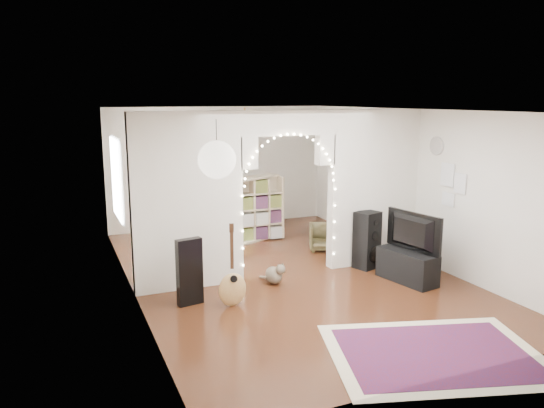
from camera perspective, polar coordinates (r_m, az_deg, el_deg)
name	(u,v)px	position (r m, az deg, el deg)	size (l,w,h in m)	color
floor	(287,273)	(8.96, 1.59, -7.46)	(7.50, 7.50, 0.00)	black
ceiling	(288,110)	(8.48, 1.69, 10.07)	(5.00, 7.50, 0.02)	white
wall_back	(219,167)	(12.10, -5.72, 3.98)	(5.00, 0.02, 2.70)	silver
wall_front	(444,257)	(5.52, 17.99, -5.40)	(5.00, 0.02, 2.70)	silver
wall_left	(130,206)	(7.94, -15.03, -0.21)	(0.02, 7.50, 2.70)	silver
wall_right	(413,185)	(9.90, 14.95, 2.03)	(0.02, 7.50, 2.70)	silver
divider_wall	(287,190)	(8.61, 1.65, 1.56)	(5.00, 0.20, 2.70)	silver
fairy_lights	(291,183)	(8.47, 2.01, 2.25)	(1.64, 0.04, 1.60)	#FFEABF
window	(117,179)	(9.68, -16.38, 2.64)	(0.04, 1.20, 1.40)	white
wall_clock	(437,146)	(9.34, 17.33, 6.00)	(0.31, 0.31, 0.03)	white
picture_frames	(451,185)	(9.11, 18.72, 1.98)	(0.02, 0.50, 0.70)	white
paper_lantern	(217,160)	(5.60, -5.95, 4.75)	(0.40, 0.40, 0.40)	white
ceiling_fan	(245,124)	(10.35, -2.95, 8.63)	(1.10, 1.10, 0.30)	gold
area_rug	(435,354)	(6.58, 17.17, -15.14)	(2.40, 1.80, 0.02)	maroon
guitar_case	(189,272)	(7.61, -8.87, -7.22)	(0.37, 0.12, 0.96)	black
acoustic_guitar	(232,276)	(7.48, -4.30, -7.75)	(0.43, 0.23, 1.02)	#AE7345
tabby_cat	(275,274)	(8.43, 0.27, -7.58)	(0.35, 0.56, 0.37)	brown
floor_speaker	(367,240)	(9.25, 10.18, -3.85)	(0.47, 0.44, 0.99)	black
media_console	(407,266)	(8.78, 14.33, -6.51)	(0.40, 1.00, 0.50)	black
tv	(409,232)	(8.62, 14.51, -2.97)	(1.07, 0.14, 0.62)	black
bookcase	(252,209)	(10.81, -2.12, -0.55)	(1.28, 0.33, 1.32)	beige
dining_table	(219,199)	(11.79, -5.76, 0.50)	(1.24, 0.85, 0.76)	brown
flower_vase	(218,192)	(11.76, -5.78, 1.31)	(0.18, 0.18, 0.19)	silver
dining_chair_left	(240,222)	(11.60, -3.42, -1.96)	(0.47, 0.49, 0.44)	#4C4426
dining_chair_right	(324,237)	(10.26, 5.62, -3.58)	(0.55, 0.56, 0.51)	#4C4426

